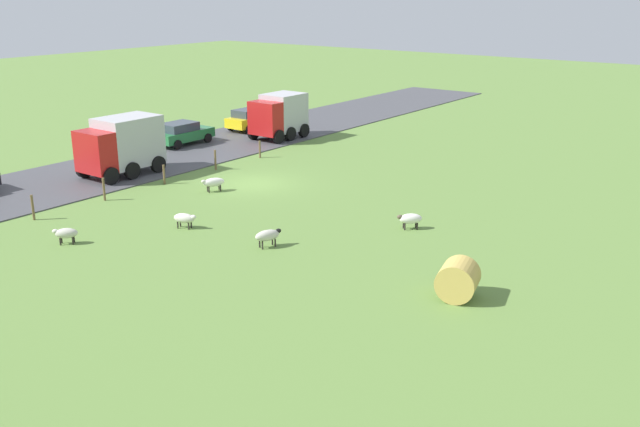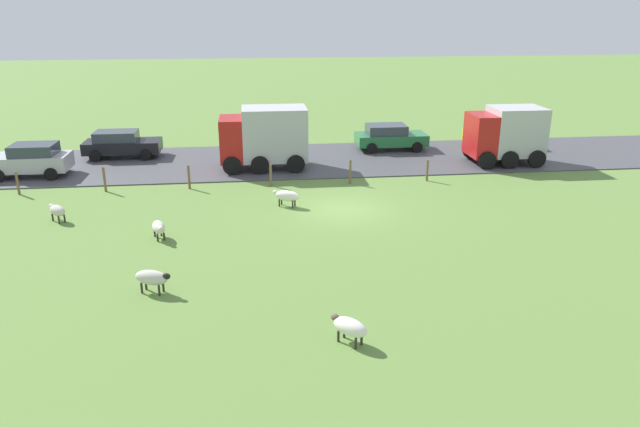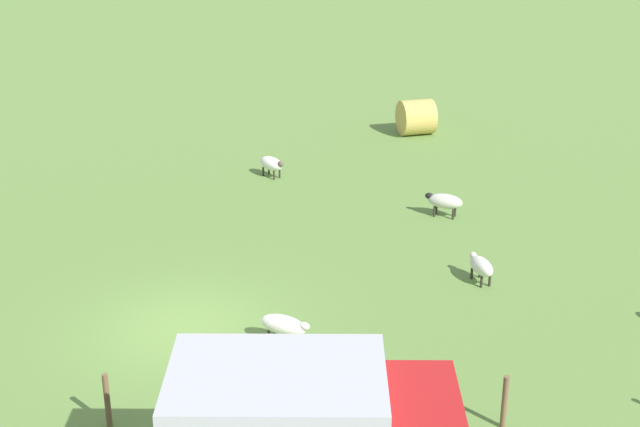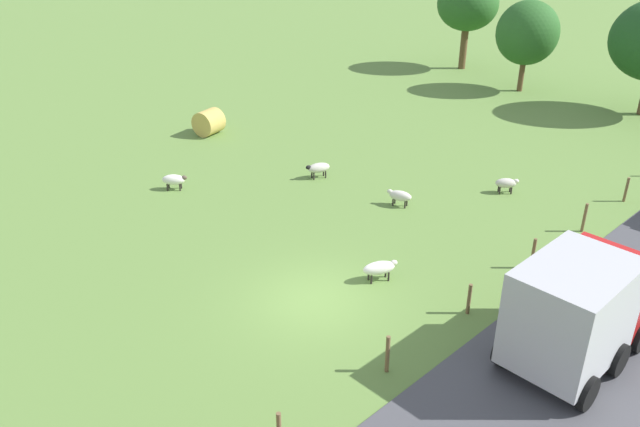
% 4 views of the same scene
% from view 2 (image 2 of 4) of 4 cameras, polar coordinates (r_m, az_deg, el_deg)
% --- Properties ---
extents(ground_plane, '(160.00, 160.00, 0.00)m').
position_cam_2_polar(ground_plane, '(25.88, 2.27, 0.40)').
color(ground_plane, olive).
extents(road_strip, '(8.00, 80.00, 0.06)m').
position_cam_2_polar(road_strip, '(34.25, -0.02, 5.23)').
color(road_strip, '#47474C').
rests_on(road_strip, ground_plane).
extents(sheep_0, '(1.07, 1.06, 0.72)m').
position_cam_2_polar(sheep_0, '(15.77, 2.87, -10.87)').
color(sheep_0, white).
rests_on(sheep_0, ground_plane).
extents(sheep_1, '(0.83, 1.23, 0.75)m').
position_cam_2_polar(sheep_1, '(19.02, -15.91, -5.98)').
color(sheep_1, beige).
rests_on(sheep_1, ground_plane).
extents(sheep_2, '(1.14, 0.75, 0.69)m').
position_cam_2_polar(sheep_2, '(23.27, -15.30, -1.30)').
color(sheep_2, silver).
rests_on(sheep_2, ground_plane).
extents(sheep_3, '(0.98, 0.97, 0.70)m').
position_cam_2_polar(sheep_3, '(26.56, -24.04, 0.26)').
color(sheep_3, beige).
rests_on(sheep_3, ground_plane).
extents(sheep_4, '(0.94, 1.28, 0.74)m').
position_cam_2_polar(sheep_4, '(26.12, -3.25, 1.72)').
color(sheep_4, white).
rests_on(sheep_4, ground_plane).
extents(fence_post_0, '(0.12, 0.12, 1.10)m').
position_cam_2_polar(fence_post_0, '(30.47, 10.31, 4.12)').
color(fence_post_0, brown).
rests_on(fence_post_0, ground_plane).
extents(fence_post_1, '(0.12, 0.12, 1.20)m').
position_cam_2_polar(fence_post_1, '(29.56, 2.93, 4.05)').
color(fence_post_1, brown).
rests_on(fence_post_1, ground_plane).
extents(fence_post_2, '(0.12, 0.12, 1.09)m').
position_cam_2_polar(fence_post_2, '(29.19, -4.77, 3.69)').
color(fence_post_2, brown).
rests_on(fence_post_2, ground_plane).
extents(fence_post_3, '(0.12, 0.12, 1.19)m').
position_cam_2_polar(fence_post_3, '(29.33, -12.54, 3.46)').
color(fence_post_3, brown).
rests_on(fence_post_3, ground_plane).
extents(fence_post_4, '(0.12, 0.12, 1.21)m').
position_cam_2_polar(fence_post_4, '(30.00, -20.09, 3.11)').
color(fence_post_4, brown).
rests_on(fence_post_4, ground_plane).
extents(fence_post_5, '(0.12, 0.12, 1.11)m').
position_cam_2_polar(fence_post_5, '(31.18, -27.16, 2.62)').
color(fence_post_5, brown).
rests_on(fence_post_5, ground_plane).
extents(truck_0, '(2.68, 4.62, 3.28)m').
position_cam_2_polar(truck_0, '(32.10, -5.35, 7.45)').
color(truck_0, '#B21919').
rests_on(truck_0, road_strip).
extents(truck_1, '(2.61, 3.99, 3.12)m').
position_cam_2_polar(truck_1, '(34.59, 17.50, 7.37)').
color(truck_1, '#B21919').
rests_on(truck_1, road_strip).
extents(car_0, '(2.14, 3.93, 1.67)m').
position_cam_2_polar(car_0, '(34.06, -26.13, 4.70)').
color(car_0, '#B7B7BC').
rests_on(car_0, road_strip).
extents(car_2, '(2.08, 4.30, 1.54)m').
position_cam_2_polar(car_2, '(36.40, -18.65, 6.41)').
color(car_2, black).
rests_on(car_2, road_strip).
extents(car_3, '(2.00, 4.02, 1.59)m').
position_cam_2_polar(car_3, '(38.60, 16.72, 7.34)').
color(car_3, yellow).
rests_on(car_3, road_strip).
extents(car_7, '(2.19, 4.27, 1.53)m').
position_cam_2_polar(car_7, '(36.70, 6.74, 7.39)').
color(car_7, '#237238').
rests_on(car_7, road_strip).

